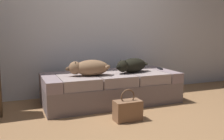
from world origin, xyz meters
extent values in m
plane|color=#986D47|center=(0.00, 0.00, 0.00)|extent=(10.00, 10.00, 0.00)
cube|color=silver|center=(0.00, 1.66, 1.40)|extent=(6.40, 0.10, 2.80)
cube|color=slate|center=(0.00, 1.00, 0.15)|extent=(1.95, 0.85, 0.30)
cube|color=gray|center=(-0.87, 1.00, 0.37)|extent=(0.20, 0.85, 0.14)
cube|color=gray|center=(0.87, 1.00, 0.37)|extent=(0.20, 0.85, 0.14)
cube|color=gray|center=(0.00, 1.33, 0.37)|extent=(1.55, 0.20, 0.14)
cube|color=#A08D8A|center=(-0.52, 0.90, 0.37)|extent=(0.50, 0.63, 0.14)
cube|color=#A08D8A|center=(0.00, 0.90, 0.37)|extent=(0.50, 0.63, 0.14)
cube|color=#A08D8A|center=(0.52, 0.90, 0.37)|extent=(0.50, 0.63, 0.14)
ellipsoid|color=brown|center=(-0.32, 0.90, 0.55)|extent=(0.50, 0.32, 0.22)
sphere|color=brown|center=(-0.54, 0.93, 0.56)|extent=(0.18, 0.18, 0.18)
ellipsoid|color=#4E3927|center=(-0.62, 0.94, 0.55)|extent=(0.11, 0.08, 0.06)
cone|color=#4E3927|center=(-0.55, 0.88, 0.62)|extent=(0.05, 0.05, 0.05)
cone|color=#4E3927|center=(-0.54, 0.98, 0.62)|extent=(0.05, 0.05, 0.05)
ellipsoid|color=brown|center=(-0.11, 0.82, 0.56)|extent=(0.15, 0.18, 0.05)
ellipsoid|color=black|center=(0.34, 0.94, 0.55)|extent=(0.52, 0.40, 0.21)
sphere|color=black|center=(0.13, 0.87, 0.55)|extent=(0.17, 0.17, 0.17)
ellipsoid|color=black|center=(0.06, 0.84, 0.54)|extent=(0.11, 0.09, 0.06)
cone|color=black|center=(0.15, 0.83, 0.62)|extent=(0.04, 0.04, 0.05)
cone|color=black|center=(0.12, 0.91, 0.62)|extent=(0.04, 0.04, 0.05)
ellipsoid|color=black|center=(0.55, 0.97, 0.56)|extent=(0.08, 0.18, 0.05)
cube|color=black|center=(0.86, 1.04, 0.45)|extent=(0.08, 0.16, 0.02)
cube|color=brown|center=(-0.09, 0.23, 0.12)|extent=(0.32, 0.18, 0.24)
torus|color=brown|center=(-0.09, 0.23, 0.29)|extent=(0.18, 0.02, 0.18)
camera|label=1|loc=(-1.31, -2.33, 1.05)|focal=40.10mm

